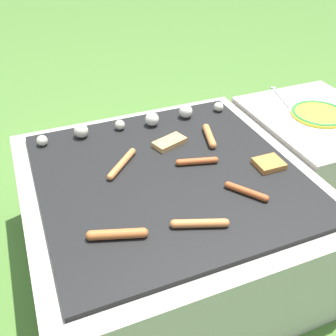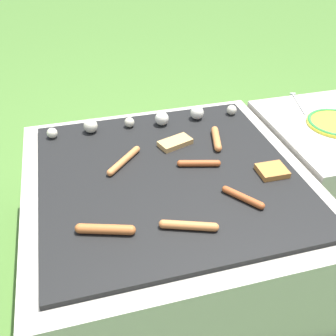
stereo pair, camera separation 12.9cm
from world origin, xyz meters
name	(u,v)px [view 1 (the left image)]	position (x,y,z in m)	size (l,w,h in m)	color
ground_plane	(168,255)	(0.00, 0.00, 0.00)	(14.00, 14.00, 0.00)	#47702D
grill	(168,218)	(0.00, 0.00, 0.20)	(0.97, 0.97, 0.41)	#B2AA9E
side_ledge	(309,156)	(0.75, 0.14, 0.21)	(0.51, 0.60, 0.41)	#B2AA9E
sausage_back_center	(200,223)	(-0.01, -0.28, 0.42)	(0.16, 0.08, 0.03)	#C6753D
sausage_back_left	(122,164)	(-0.13, 0.10, 0.42)	(0.14, 0.14, 0.02)	#C6753D
sausage_mid_left	(197,161)	(0.11, 0.01, 0.42)	(0.15, 0.06, 0.02)	#A34C23
sausage_mid_right	(117,234)	(-0.24, -0.23, 0.43)	(0.17, 0.07, 0.03)	#B7602D
sausage_front_center	(209,136)	(0.23, 0.14, 0.43)	(0.06, 0.16, 0.03)	#C6753D
sausage_back_right	(246,191)	(0.19, -0.20, 0.42)	(0.10, 0.13, 0.02)	#A34C23
bread_slice_right	(269,164)	(0.34, -0.10, 0.42)	(0.10, 0.09, 0.02)	#B27033
bread_slice_center	(169,142)	(0.07, 0.16, 0.42)	(0.14, 0.10, 0.02)	tan
mushroom_row	(139,121)	(0.01, 0.34, 0.44)	(0.79, 0.07, 0.06)	beige
plate_colorful	(319,114)	(0.75, 0.14, 0.42)	(0.23, 0.23, 0.02)	yellow
fork_utensil	(279,96)	(0.70, 0.36, 0.41)	(0.07, 0.20, 0.01)	silver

